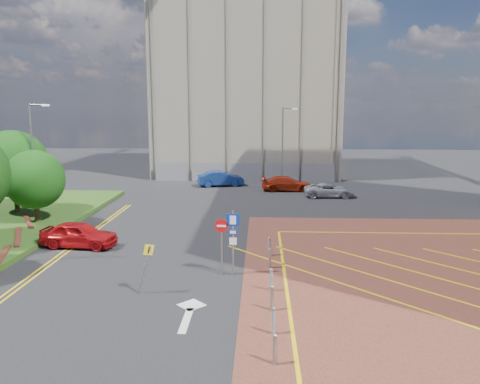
# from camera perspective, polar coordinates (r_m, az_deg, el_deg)

# --- Properties ---
(ground) EXTENTS (140.00, 140.00, 0.00)m
(ground) POSITION_cam_1_polar(r_m,az_deg,el_deg) (22.17, -2.32, -10.92)
(ground) COLOR black
(ground) RESTS_ON ground
(tree_c) EXTENTS (4.00, 4.00, 4.90)m
(tree_c) POSITION_cam_1_polar(r_m,az_deg,el_deg) (34.54, -23.76, 1.40)
(tree_c) COLOR #3D2B1C
(tree_c) RESTS_ON grass_bed
(tree_d) EXTENTS (5.00, 5.00, 6.08)m
(tree_d) POSITION_cam_1_polar(r_m,az_deg,el_deg) (38.48, -25.89, 3.08)
(tree_d) COLOR #3D2B1C
(tree_d) RESTS_ON grass_bed
(lamp_left_far) EXTENTS (1.53, 0.16, 8.00)m
(lamp_left_far) POSITION_cam_1_polar(r_m,az_deg,el_deg) (36.56, -23.85, 4.16)
(lamp_left_far) COLOR #9EA0A8
(lamp_left_far) RESTS_ON grass_bed
(lamp_back) EXTENTS (1.53, 0.16, 8.00)m
(lamp_back) POSITION_cam_1_polar(r_m,az_deg,el_deg) (48.77, 5.28, 5.97)
(lamp_back) COLOR #9EA0A8
(lamp_back) RESTS_ON ground
(sign_cluster) EXTENTS (1.17, 0.12, 3.20)m
(sign_cluster) POSITION_cam_1_polar(r_m,az_deg,el_deg) (22.46, -1.38, -5.38)
(sign_cluster) COLOR #9EA0A8
(sign_cluster) RESTS_ON ground
(warning_sign) EXTENTS (0.77, 0.42, 2.25)m
(warning_sign) POSITION_cam_1_polar(r_m,az_deg,el_deg) (20.78, -11.38, -8.41)
(warning_sign) COLOR #9EA0A8
(warning_sign) RESTS_ON ground
(bollard_row) EXTENTS (0.14, 11.14, 0.90)m
(bollard_row) POSITION_cam_1_polar(r_m,az_deg,el_deg) (20.38, 3.85, -11.48)
(bollard_row) COLOR #9EA0A8
(bollard_row) RESTS_ON forecourt
(construction_building) EXTENTS (21.20, 19.20, 22.00)m
(construction_building) POSITION_cam_1_polar(r_m,az_deg,el_deg) (60.68, 0.90, 13.13)
(construction_building) COLOR gray
(construction_building) RESTS_ON ground
(construction_fence) EXTENTS (21.60, 0.06, 2.00)m
(construction_fence) POSITION_cam_1_polar(r_m,az_deg,el_deg) (51.08, 1.66, 2.41)
(construction_fence) COLOR gray
(construction_fence) RESTS_ON ground
(car_red_left) EXTENTS (4.55, 2.23, 1.49)m
(car_red_left) POSITION_cam_1_polar(r_m,az_deg,el_deg) (28.78, -19.04, -4.91)
(car_red_left) COLOR #B10F13
(car_red_left) RESTS_ON ground
(car_blue_back) EXTENTS (4.97, 2.74, 1.55)m
(car_blue_back) POSITION_cam_1_polar(r_m,az_deg,el_deg) (48.11, -2.38, 1.64)
(car_blue_back) COLOR navy
(car_blue_back) RESTS_ON ground
(car_red_back) EXTENTS (4.91, 2.16, 1.40)m
(car_red_back) POSITION_cam_1_polar(r_m,az_deg,el_deg) (45.61, 5.70, 1.03)
(car_red_back) COLOR #A7260E
(car_red_back) RESTS_ON ground
(car_silver_back) EXTENTS (4.54, 2.20, 1.24)m
(car_silver_back) POSITION_cam_1_polar(r_m,az_deg,el_deg) (42.98, 10.79, 0.22)
(car_silver_back) COLOR silver
(car_silver_back) RESTS_ON ground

